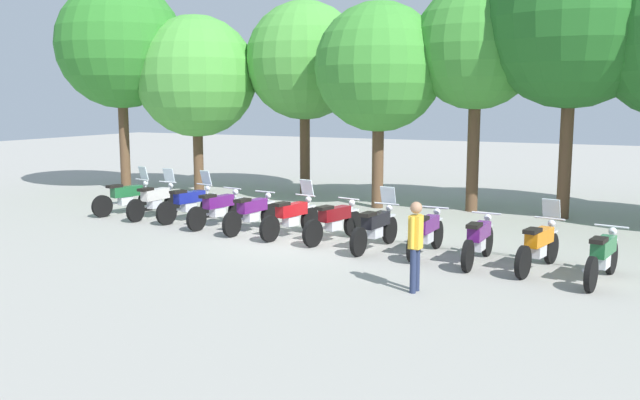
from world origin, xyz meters
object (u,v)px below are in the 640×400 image
at_px(motorcycle_8, 426,232).
at_px(tree_5, 573,20).
at_px(motorcycle_3, 218,208).
at_px(tree_1, 196,77).
at_px(motorcycle_1, 155,200).
at_px(motorcycle_6, 334,221).
at_px(motorcycle_11, 603,256).
at_px(tree_0, 120,45).
at_px(motorcycle_9, 479,239).
at_px(tree_4, 477,47).
at_px(motorcycle_10, 539,245).
at_px(motorcycle_2, 190,202).
at_px(tree_3, 379,68).
at_px(motorcycle_0, 127,196).
at_px(motorcycle_4, 252,212).
at_px(tree_2, 305,61).
at_px(person_0, 416,240).
at_px(motorcycle_5, 291,216).
at_px(motorcycle_7, 376,227).

height_order(motorcycle_8, tree_5, tree_5).
height_order(motorcycle_3, tree_1, tree_1).
bearing_deg(motorcycle_1, motorcycle_6, -95.33).
distance_m(motorcycle_11, tree_0, 18.27).
height_order(motorcycle_1, motorcycle_9, motorcycle_1).
bearing_deg(tree_4, motorcycle_6, -107.78).
relative_size(motorcycle_1, tree_5, 0.28).
bearing_deg(motorcycle_10, motorcycle_9, 98.75).
distance_m(tree_0, tree_1, 2.96).
bearing_deg(tree_4, motorcycle_2, -142.55).
xyz_separation_m(motorcycle_9, tree_4, (-1.71, 6.53, 4.39)).
bearing_deg(tree_3, motorcycle_0, -145.19).
bearing_deg(tree_0, motorcycle_10, -19.37).
relative_size(motorcycle_4, tree_0, 0.29).
relative_size(motorcycle_6, tree_2, 0.32).
xyz_separation_m(motorcycle_3, motorcycle_4, (1.20, -0.23, 0.00)).
bearing_deg(tree_3, motorcycle_10, -46.08).
bearing_deg(tree_4, tree_1, -179.07).
distance_m(motorcycle_6, motorcycle_8, 2.43).
bearing_deg(tree_2, person_0, -54.04).
relative_size(motorcycle_4, tree_1, 0.35).
height_order(motorcycle_2, motorcycle_8, motorcycle_2).
bearing_deg(motorcycle_8, tree_4, 6.43).
bearing_deg(tree_2, motorcycle_11, -38.26).
bearing_deg(motorcycle_1, motorcycle_0, 85.03).
bearing_deg(person_0, motorcycle_5, 146.35).
bearing_deg(tree_1, motorcycle_1, -67.16).
distance_m(motorcycle_2, motorcycle_5, 3.66).
bearing_deg(motorcycle_11, motorcycle_2, 89.62).
bearing_deg(motorcycle_3, tree_1, 49.29).
distance_m(motorcycle_4, motorcycle_8, 4.83).
bearing_deg(tree_3, motorcycle_5, -92.88).
relative_size(motorcycle_2, motorcycle_6, 1.00).
xyz_separation_m(tree_2, tree_5, (8.99, -1.41, 0.82)).
bearing_deg(motorcycle_8, tree_2, 44.10).
distance_m(motorcycle_8, motorcycle_11, 3.68).
bearing_deg(motorcycle_0, motorcycle_10, -82.72).
height_order(motorcycle_2, motorcycle_4, motorcycle_2).
relative_size(motorcycle_0, motorcycle_1, 0.98).
bearing_deg(motorcycle_7, motorcycle_9, -91.80).
bearing_deg(motorcycle_4, tree_0, 67.37).
bearing_deg(motorcycle_1, tree_0, 51.29).
bearing_deg(motorcycle_11, tree_4, 39.96).
bearing_deg(motorcycle_7, tree_3, 26.29).
distance_m(motorcycle_7, tree_3, 7.10).
bearing_deg(motorcycle_7, motorcycle_8, -86.05).
relative_size(motorcycle_8, tree_2, 0.32).
distance_m(motorcycle_11, tree_4, 9.22).
bearing_deg(motorcycle_1, motorcycle_9, -96.59).
bearing_deg(motorcycle_2, motorcycle_0, 99.58).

